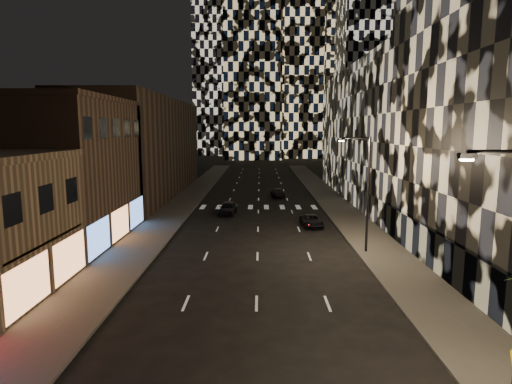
{
  "coord_description": "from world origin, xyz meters",
  "views": [
    {
      "loc": [
        0.18,
        -2.9,
        9.73
      ],
      "look_at": [
        -0.05,
        22.34,
        6.0
      ],
      "focal_mm": 30.0,
      "sensor_mm": 36.0,
      "label": 1
    }
  ],
  "objects_px": {
    "streetlight_far": "(365,186)",
    "car_dark_rightlane": "(311,221)",
    "car_dark_oncoming": "(278,192)",
    "car_dark_midlane": "(228,208)"
  },
  "relations": [
    {
      "from": "streetlight_far",
      "to": "car_dark_rightlane",
      "type": "bearing_deg",
      "value": 107.91
    },
    {
      "from": "car_dark_oncoming",
      "to": "car_dark_midlane",
      "type": "bearing_deg",
      "value": 58.93
    },
    {
      "from": "car_dark_midlane",
      "to": "car_dark_oncoming",
      "type": "distance_m",
      "value": 14.33
    },
    {
      "from": "car_dark_midlane",
      "to": "car_dark_rightlane",
      "type": "relative_size",
      "value": 1.05
    },
    {
      "from": "streetlight_far",
      "to": "car_dark_oncoming",
      "type": "distance_m",
      "value": 29.2
    },
    {
      "from": "car_dark_midlane",
      "to": "streetlight_far",
      "type": "bearing_deg",
      "value": -46.34
    },
    {
      "from": "car_dark_midlane",
      "to": "car_dark_oncoming",
      "type": "relative_size",
      "value": 1.0
    },
    {
      "from": "streetlight_far",
      "to": "car_dark_rightlane",
      "type": "xyz_separation_m",
      "value": [
        -2.98,
        9.22,
        -4.78
      ]
    },
    {
      "from": "car_dark_rightlane",
      "to": "car_dark_oncoming",
      "type": "bearing_deg",
      "value": 93.28
    },
    {
      "from": "car_dark_oncoming",
      "to": "streetlight_far",
      "type": "bearing_deg",
      "value": 96.01
    }
  ]
}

